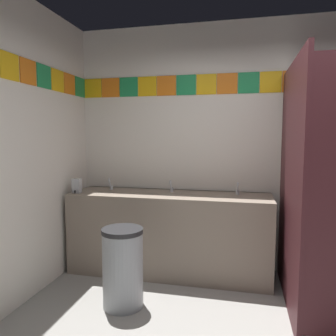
{
  "coord_description": "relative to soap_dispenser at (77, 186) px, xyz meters",
  "views": [
    {
      "loc": [
        -0.16,
        -1.91,
        1.51
      ],
      "look_at": [
        -0.88,
        1.2,
        1.19
      ],
      "focal_mm": 34.77,
      "sensor_mm": 36.0,
      "label": 1
    }
  ],
  "objects": [
    {
      "name": "faucet_right",
      "position": [
        1.73,
        0.27,
        -0.03
      ],
      "size": [
        0.04,
        0.1,
        0.14
      ],
      "color": "silver",
      "rests_on": "vanity_counter"
    },
    {
      "name": "stall_divider",
      "position": [
        2.37,
        -0.44,
        0.11
      ],
      "size": [
        0.92,
        1.35,
        2.15
      ],
      "color": "#471E23",
      "rests_on": "ground_plane"
    },
    {
      "name": "soap_dispenser",
      "position": [
        0.0,
        0.0,
        0.0
      ],
      "size": [
        0.09,
        0.09,
        0.16
      ],
      "color": "#B7BABF",
      "rests_on": "vanity_counter"
    },
    {
      "name": "faucet_left",
      "position": [
        0.28,
        0.27,
        -0.03
      ],
      "size": [
        0.04,
        0.1,
        0.14
      ],
      "color": "silver",
      "rests_on": "vanity_counter"
    },
    {
      "name": "vanity_counter",
      "position": [
        1.01,
        0.19,
        -0.51
      ],
      "size": [
        2.17,
        0.61,
        0.88
      ],
      "color": "gray",
      "rests_on": "ground_plane"
    },
    {
      "name": "wall_back",
      "position": [
        1.93,
        0.53,
        0.42
      ],
      "size": [
        4.13,
        0.09,
        2.76
      ],
      "color": "silver",
      "rests_on": "ground_plane"
    },
    {
      "name": "faucet_center",
      "position": [
        1.01,
        0.27,
        -0.03
      ],
      "size": [
        0.04,
        0.1,
        0.14
      ],
      "color": "silver",
      "rests_on": "vanity_counter"
    },
    {
      "name": "trash_bin",
      "position": [
        0.76,
        -0.61,
        -0.61
      ],
      "size": [
        0.36,
        0.36,
        0.71
      ],
      "color": "#999EA3",
      "rests_on": "ground_plane"
    }
  ]
}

